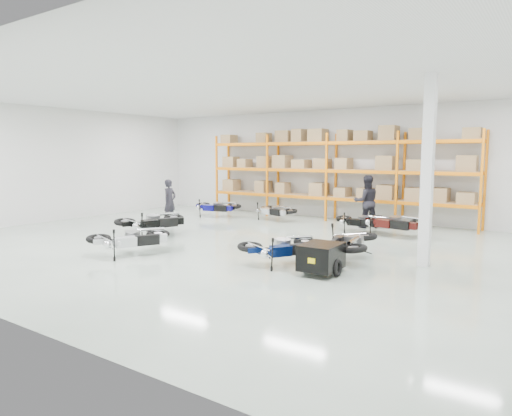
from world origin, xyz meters
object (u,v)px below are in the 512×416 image
Objects in this scene: moto_silver_left at (131,234)px; person_left at (170,201)px; moto_back_b at (274,208)px; moto_touring_right at (350,237)px; moto_back_a at (216,204)px; moto_back_d at (393,218)px; trailer at (321,257)px; moto_black_far_left at (153,218)px; person_back at (366,202)px; moto_back_c at (361,218)px; moto_blue_centre at (282,242)px.

person_left reaches higher than moto_silver_left.
moto_silver_left is 7.57m from moto_back_b.
moto_back_a is at bearing 139.08° from moto_touring_right.
moto_back_a is 7.71m from moto_back_d.
moto_back_b is at bearing 127.39° from trailer.
moto_black_far_left is 7.58m from person_back.
person_back is (-1.56, 5.26, 0.36)m from moto_touring_right.
moto_back_a is 6.41m from person_back.
moto_back_a is 1.07× the size of moto_back_b.
moto_back_c is 0.86× the size of person_back.
moto_black_far_left reaches higher than moto_back_c.
moto_back_c reaches higher than trailer.
moto_back_a is at bearing 117.92° from moto_back_b.
moto_silver_left is 1.14× the size of trailer.
moto_back_b is 3.75m from person_back.
moto_back_d reaches higher than moto_silver_left.
moto_back_a is 0.95× the size of person_back.
moto_back_d is at bearing 90.49° from trailer.
moto_black_far_left is 1.23× the size of trailer.
moto_back_b is 0.89× the size of moto_back_d.
moto_black_far_left reaches higher than moto_touring_right.
person_back is at bearing 6.59° from moto_back_c.
person_back reaches higher than moto_black_far_left.
moto_touring_right reaches higher than moto_silver_left.
moto_back_b is at bearing -30.14° from person_back.
moto_back_a is 1.11× the size of moto_back_c.
moto_back_d reaches higher than moto_back_a.
person_left is at bearing 7.18° from moto_blue_centre.
person_left is at bearing 156.33° from moto_back_a.
moto_blue_centre reaches higher than trailer.
person_left is at bearing -33.07° from moto_black_far_left.
moto_silver_left is 8.64m from person_back.
moto_blue_centre is 1.75m from moto_touring_right.
moto_silver_left is 5.13m from trailer.
moto_back_b is at bearing 73.73° from moto_back_c.
moto_touring_right is 9.07m from moto_back_a.
moto_black_far_left is at bearing 12.28° from person_back.
moto_back_d is (-0.20, 4.09, -0.01)m from moto_touring_right.
moto_back_b is at bearing -53.27° from person_left.
trailer is (6.67, -1.27, -0.21)m from moto_black_far_left.
person_left reaches higher than moto_black_far_left.
moto_back_c is at bearing -82.81° from moto_back_b.
moto_touring_right reaches higher than trailer.
trailer is at bearing -161.69° from moto_blue_centre.
moto_back_a is (-7.91, 6.04, 0.15)m from trailer.
moto_touring_right is 5.50m from person_back.
person_left is at bearing 113.08° from moto_back_d.
moto_black_far_left is 7.83m from moto_back_d.
moto_silver_left is 1.10× the size of moto_back_b.
moto_black_far_left is 1.06× the size of moto_back_d.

